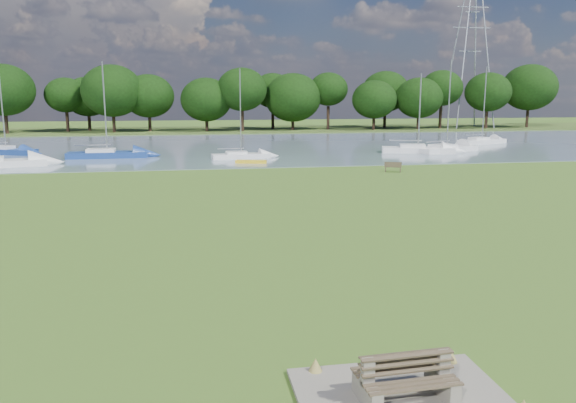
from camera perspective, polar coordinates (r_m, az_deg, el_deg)
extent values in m
plane|color=#5D7124|center=(24.73, -0.20, -3.26)|extent=(220.00, 220.00, 0.00)
cube|color=slate|center=(66.04, -6.37, 5.56)|extent=(220.00, 40.00, 0.10)
cube|color=#4C6626|center=(95.91, -7.52, 7.17)|extent=(220.00, 20.00, 0.40)
cube|color=gray|center=(12.04, 11.75, -19.19)|extent=(4.20, 3.20, 0.10)
cube|color=gray|center=(11.62, 8.03, -18.63)|extent=(0.29, 1.13, 0.47)
cube|color=gray|center=(11.42, 8.09, -16.77)|extent=(0.24, 0.20, 0.58)
cube|color=gray|center=(12.22, 15.37, -17.35)|extent=(0.29, 1.13, 0.47)
cube|color=gray|center=(12.03, 15.48, -15.56)|extent=(0.24, 0.20, 0.58)
cube|color=brown|center=(11.51, 12.61, -17.73)|extent=(1.93, 0.52, 0.04)
cube|color=brown|center=(11.57, 12.10, -15.75)|extent=(1.92, 0.23, 0.47)
cube|color=brown|center=(12.07, 11.14, -16.24)|extent=(1.93, 0.52, 0.04)
cube|color=brown|center=(11.71, 11.74, -15.40)|extent=(1.92, 0.23, 0.47)
cube|color=brown|center=(44.94, 9.88, 3.25)|extent=(0.22, 0.39, 0.41)
cube|color=brown|center=(44.90, 11.34, 3.19)|extent=(0.22, 0.39, 0.41)
cube|color=brown|center=(44.89, 10.62, 3.48)|extent=(1.37, 0.87, 0.04)
cube|color=brown|center=(44.69, 10.62, 3.72)|extent=(1.24, 0.55, 0.40)
cube|color=yellow|center=(49.55, -3.77, 4.06)|extent=(2.81, 1.34, 0.27)
cylinder|color=#949AA4|center=(102.58, 17.45, 14.47)|extent=(0.24, 0.24, 26.29)
cylinder|color=#949AA4|center=(104.75, 19.78, 14.25)|extent=(0.24, 0.24, 26.29)
cylinder|color=#949AA4|center=(106.73, 16.29, 14.37)|extent=(0.24, 0.24, 26.29)
cylinder|color=#949AA4|center=(108.81, 18.55, 14.17)|extent=(0.24, 0.24, 26.29)
cube|color=#949AA4|center=(106.04, 18.15, 16.44)|extent=(6.95, 0.15, 0.15)
cube|color=#949AA4|center=(106.45, 18.26, 18.26)|extent=(5.76, 0.15, 0.15)
cylinder|color=black|center=(95.34, -25.91, 7.29)|extent=(0.48, 0.48, 3.35)
ellipsoid|color=black|center=(95.25, -26.11, 9.74)|extent=(8.56, 8.56, 7.27)
cylinder|color=black|center=(93.67, -21.76, 7.64)|extent=(0.48, 0.48, 3.63)
ellipsoid|color=black|center=(93.58, -21.96, 10.35)|extent=(6.65, 6.65, 5.66)
cylinder|color=black|center=(92.50, -17.48, 7.96)|extent=(0.48, 0.48, 3.90)
ellipsoid|color=black|center=(92.42, -17.66, 10.92)|extent=(7.61, 7.61, 6.46)
cylinder|color=black|center=(91.87, -13.10, 7.91)|extent=(0.48, 0.48, 3.08)
ellipsoid|color=black|center=(91.77, -13.20, 10.25)|extent=(8.56, 8.56, 7.27)
cylinder|color=black|center=(91.75, -8.70, 8.15)|extent=(0.48, 0.48, 3.35)
ellipsoid|color=black|center=(91.66, -8.77, 10.71)|extent=(6.65, 6.65, 5.66)
cylinder|color=black|center=(92.17, -4.30, 8.34)|extent=(0.48, 0.48, 3.63)
ellipsoid|color=black|center=(92.08, -4.34, 11.09)|extent=(7.61, 7.61, 6.46)
cylinder|color=black|center=(93.11, 0.04, 8.48)|extent=(0.48, 0.48, 3.90)
ellipsoid|color=black|center=(93.03, 0.04, 11.41)|extent=(8.56, 8.56, 7.27)
cylinder|color=black|center=(94.58, 4.26, 8.23)|extent=(0.48, 0.48, 3.08)
ellipsoid|color=black|center=(94.49, 4.29, 10.51)|extent=(6.65, 6.65, 5.66)
cylinder|color=black|center=(96.52, 8.34, 8.28)|extent=(0.48, 0.48, 3.35)
ellipsoid|color=black|center=(96.43, 8.41, 10.72)|extent=(7.61, 7.61, 6.46)
cylinder|color=black|center=(98.92, 12.24, 8.29)|extent=(0.48, 0.48, 3.63)
ellipsoid|color=black|center=(98.84, 12.34, 10.86)|extent=(8.56, 8.56, 7.27)
cylinder|color=black|center=(101.74, 15.94, 8.27)|extent=(0.48, 0.48, 3.90)
ellipsoid|color=black|center=(101.67, 16.08, 10.95)|extent=(6.65, 6.65, 5.66)
cylinder|color=black|center=(104.98, 19.40, 7.91)|extent=(0.48, 0.48, 3.08)
ellipsoid|color=black|center=(104.89, 19.53, 9.96)|extent=(7.61, 7.61, 6.46)
cylinder|color=black|center=(108.55, 22.67, 7.84)|extent=(0.48, 0.48, 3.35)
ellipsoid|color=black|center=(108.47, 22.83, 10.00)|extent=(8.56, 8.56, 7.27)
cube|color=white|center=(73.09, 19.10, 5.86)|extent=(6.83, 3.90, 0.73)
cube|color=white|center=(72.66, 18.84, 6.20)|extent=(2.65, 2.12, 0.47)
cylinder|color=#A5A8AD|center=(72.88, 19.33, 9.41)|extent=(0.12, 0.12, 8.75)
cube|color=white|center=(61.59, 15.82, 5.23)|extent=(7.95, 5.22, 0.74)
cube|color=white|center=(61.08, 15.46, 5.63)|extent=(3.18, 2.69, 0.48)
cylinder|color=#A5A8AD|center=(61.34, 16.04, 9.52)|extent=(0.13, 0.13, 8.92)
cube|color=white|center=(59.86, 13.07, 5.23)|extent=(7.60, 4.11, 0.80)
cube|color=white|center=(59.76, 12.53, 5.72)|extent=(2.92, 2.29, 0.52)
cylinder|color=#A5A8AD|center=(59.62, 13.23, 8.97)|extent=(0.14, 0.14, 7.47)
cube|color=white|center=(53.32, -4.79, 4.71)|extent=(5.61, 2.05, 0.61)
cube|color=white|center=(53.20, -5.26, 5.10)|extent=(2.03, 1.38, 0.39)
cylinder|color=#A5A8AD|center=(53.04, -4.86, 9.08)|extent=(0.11, 0.11, 7.85)
cube|color=navy|center=(63.68, -26.72, 4.66)|extent=(6.50, 4.28, 0.75)
cube|color=white|center=(63.98, -27.09, 5.06)|extent=(2.60, 2.20, 0.48)
cylinder|color=#A5A8AD|center=(63.46, -27.02, 8.15)|extent=(0.13, 0.13, 7.46)
cube|color=navy|center=(56.40, -17.86, 4.66)|extent=(7.45, 2.26, 0.79)
cube|color=white|center=(56.43, -18.49, 5.12)|extent=(2.63, 1.69, 0.51)
cylinder|color=#A5A8AD|center=(56.14, -18.12, 9.09)|extent=(0.14, 0.14, 8.39)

